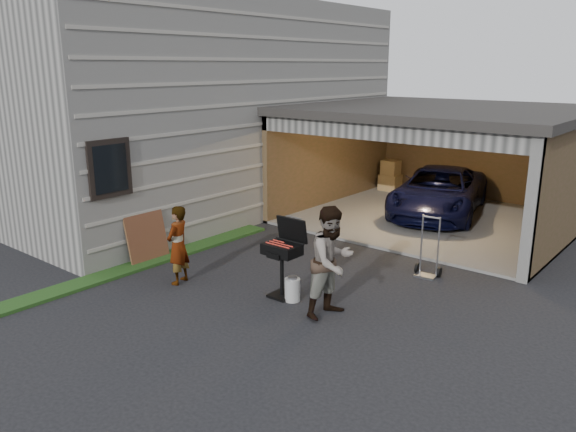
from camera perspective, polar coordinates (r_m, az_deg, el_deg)
name	(u,v)px	position (r m, az deg, el deg)	size (l,w,h in m)	color
ground	(237,287)	(10.23, -5.24, -7.23)	(80.00, 80.00, 0.00)	black
house	(183,106)	(16.64, -10.66, 10.96)	(7.00, 11.00, 5.50)	#474744
groundcover_strip	(116,273)	(11.28, -17.09, -5.53)	(0.50, 8.00, 0.06)	#193814
garage	(445,147)	(14.87, 15.62, 6.78)	(6.80, 6.30, 2.90)	#605E59
minivan	(439,194)	(15.23, 15.06, 2.19)	(2.02, 4.38, 1.22)	black
woman	(178,245)	(10.34, -11.11, -2.92)	(0.53, 0.35, 1.45)	#9CB7C5
man	(332,262)	(8.83, 4.50, -4.66)	(0.87, 0.68, 1.80)	#452E1B
bbq_grill	(283,252)	(9.54, -0.49, -3.65)	(0.61, 0.54, 1.36)	black
propane_tank	(292,290)	(9.57, 0.45, -7.50)	(0.26, 0.26, 0.40)	silver
plywood_panel	(147,237)	(11.71, -14.15, -2.09)	(0.04, 0.92, 1.03)	#542B1C
hand_truck	(428,265)	(10.96, 13.99, -4.82)	(0.50, 0.39, 1.17)	slate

